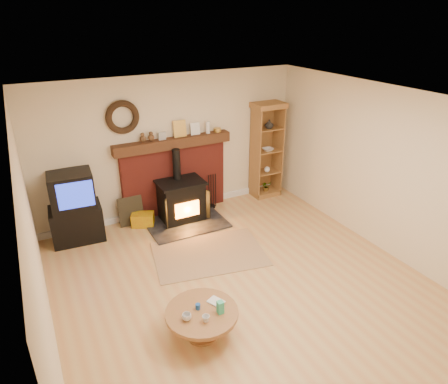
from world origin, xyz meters
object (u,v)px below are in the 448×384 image
wood_stove (182,202)px  coffee_table (202,316)px  curio_cabinet (266,150)px  tv_unit (75,208)px

wood_stove → coffee_table: size_ratio=1.62×
wood_stove → coffee_table: 2.97m
curio_cabinet → coffee_table: curio_cabinet is taller
wood_stove → tv_unit: bearing=174.0°
curio_cabinet → coffee_table: 4.28m
wood_stove → curio_cabinet: (1.98, 0.28, 0.60)m
tv_unit → curio_cabinet: (3.81, 0.09, 0.40)m
wood_stove → coffee_table: wood_stove is taller
curio_cabinet → coffee_table: bearing=-132.8°
wood_stove → curio_cabinet: size_ratio=0.72×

